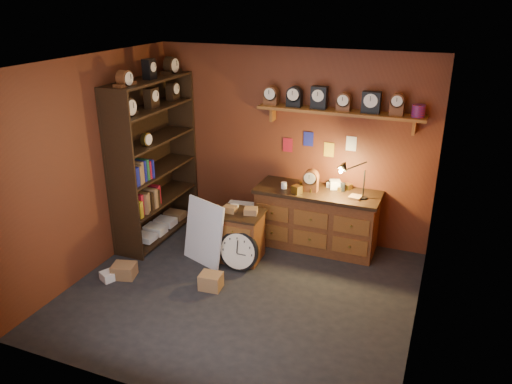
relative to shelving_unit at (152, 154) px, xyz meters
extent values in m
plane|color=black|center=(1.79, -0.98, -1.25)|extent=(4.00, 4.00, 0.00)
cube|color=#642D17|center=(1.79, 0.82, 0.10)|extent=(4.00, 0.02, 2.70)
cube|color=#642D17|center=(1.79, -2.78, 0.10)|extent=(4.00, 0.02, 2.70)
cube|color=#642D17|center=(-0.21, -0.98, 0.10)|extent=(0.02, 3.60, 2.70)
cube|color=#642D17|center=(3.79, -0.98, 0.10)|extent=(0.02, 3.60, 2.70)
cube|color=beige|center=(1.79, -0.98, 1.45)|extent=(4.00, 3.60, 0.02)
cube|color=brown|center=(2.49, 0.67, 0.67)|extent=(2.20, 0.30, 0.04)
cube|color=brown|center=(1.54, 0.74, 0.55)|extent=(0.04, 0.16, 0.20)
cube|color=brown|center=(3.44, 0.74, 0.55)|extent=(0.04, 0.16, 0.20)
cylinder|color=#B21419|center=(3.47, 0.67, 0.76)|extent=(0.16, 0.16, 0.15)
cube|color=maroon|center=(1.94, 0.81, 0.10)|extent=(0.14, 0.01, 0.20)
cube|color=navy|center=(2.24, 0.81, 0.22)|extent=(0.14, 0.01, 0.20)
cube|color=gold|center=(2.54, 0.81, 0.10)|extent=(0.14, 0.01, 0.20)
cube|color=silver|center=(2.84, 0.81, 0.22)|extent=(0.14, 0.01, 0.20)
cube|color=black|center=(-0.19, 0.00, -0.10)|extent=(0.03, 1.60, 2.30)
cube|color=black|center=(0.04, -0.78, -0.10)|extent=(0.45, 0.03, 2.30)
cube|color=black|center=(0.04, 0.78, -0.10)|extent=(0.45, 0.03, 2.30)
cube|color=black|center=(0.04, 0.00, -1.20)|extent=(0.43, 1.54, 0.03)
cube|color=black|center=(0.04, 0.00, -0.70)|extent=(0.43, 1.54, 0.03)
cube|color=black|center=(0.04, 0.00, -0.25)|extent=(0.43, 1.54, 0.03)
cube|color=black|center=(0.04, 0.00, 0.20)|extent=(0.43, 1.54, 0.03)
cube|color=black|center=(0.04, 0.00, 0.65)|extent=(0.43, 1.54, 0.03)
cube|color=black|center=(0.04, 0.00, 1.03)|extent=(0.43, 1.54, 0.03)
cube|color=brown|center=(2.30, 0.50, -0.85)|extent=(1.64, 0.60, 0.80)
cube|color=black|center=(2.30, 0.50, -0.43)|extent=(1.70, 0.66, 0.05)
cube|color=brown|center=(2.30, 0.20, -0.85)|extent=(1.56, 0.02, 0.52)
cylinder|color=black|center=(2.92, 0.45, -0.39)|extent=(0.12, 0.12, 0.02)
cylinder|color=black|center=(2.92, 0.45, -0.20)|extent=(0.02, 0.02, 0.38)
cylinder|color=black|center=(2.80, 0.42, 0.04)|extent=(0.27, 0.09, 0.14)
cone|color=black|center=(2.66, 0.39, 0.00)|extent=(0.18, 0.14, 0.18)
cube|color=brown|center=(1.45, -0.23, -0.93)|extent=(0.57, 0.48, 0.65)
cube|color=black|center=(1.45, -0.23, -0.59)|extent=(0.61, 0.53, 0.03)
cube|color=brown|center=(1.45, -0.47, -0.93)|extent=(0.49, 0.04, 0.55)
cylinder|color=black|center=(1.54, -0.49, -0.99)|extent=(0.54, 0.17, 0.54)
cylinder|color=#FFEECB|center=(1.54, -0.53, -0.98)|extent=(0.47, 0.11, 0.46)
cube|color=black|center=(1.54, -0.53, -0.91)|extent=(0.01, 0.04, 0.17)
cube|color=black|center=(1.60, -0.53, -1.01)|extent=(0.12, 0.01, 0.01)
cube|color=silver|center=(1.04, -0.48, -1.25)|extent=(0.68, 0.41, 0.87)
cube|color=silver|center=(1.22, 0.34, -1.01)|extent=(0.52, 0.52, 0.49)
cube|color=black|center=(1.22, 0.10, -1.01)|extent=(0.40, 0.07, 0.39)
cube|color=olive|center=(0.27, -1.22, -1.17)|extent=(0.34, 0.31, 0.17)
cube|color=white|center=(0.14, -1.33, -1.20)|extent=(0.26, 0.27, 0.11)
cube|color=olive|center=(1.42, -1.05, -1.15)|extent=(0.28, 0.24, 0.20)
camera|label=1|loc=(3.89, -5.69, 2.13)|focal=35.00mm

